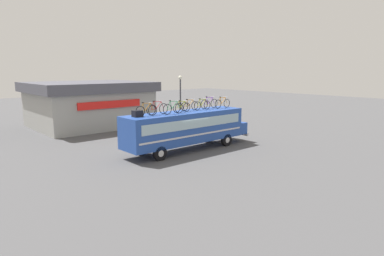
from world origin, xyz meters
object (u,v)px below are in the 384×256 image
object	(u,v)px
rooftop_bicycle_6	(202,105)
rooftop_bicycle_7	(209,103)
rooftop_bicycle_2	(157,109)
rooftop_bicycle_4	(182,107)
luggage_bag_1	(137,114)
street_lamp	(180,96)
rooftop_bicycle_5	(190,106)
rooftop_bicycle_8	(222,103)
rooftop_bicycle_3	(173,108)
bus	(187,127)
rooftop_bicycle_1	(146,110)

from	to	relation	value
rooftop_bicycle_6	rooftop_bicycle_7	xyz separation A→B (m)	(1.04, 0.30, 0.03)
rooftop_bicycle_2	rooftop_bicycle_4	bearing A→B (deg)	-1.76
luggage_bag_1	rooftop_bicycle_6	world-z (taller)	rooftop_bicycle_6
street_lamp	rooftop_bicycle_5	bearing A→B (deg)	-124.12
rooftop_bicycle_5	rooftop_bicycle_8	xyz separation A→B (m)	(3.11, -0.47, 0.01)
rooftop_bicycle_6	rooftop_bicycle_7	world-z (taller)	rooftop_bicycle_7
luggage_bag_1	rooftop_bicycle_5	bearing A→B (deg)	3.88
rooftop_bicycle_3	rooftop_bicycle_7	world-z (taller)	rooftop_bicycle_7
bus	rooftop_bicycle_4	size ratio (longest dim) A/B	6.83
rooftop_bicycle_3	street_lamp	xyz separation A→B (m)	(6.53, 7.19, 0.11)
rooftop_bicycle_3	street_lamp	distance (m)	9.72
bus	rooftop_bicycle_4	bearing A→B (deg)	170.66
rooftop_bicycle_1	rooftop_bicycle_3	distance (m)	2.07
rooftop_bicycle_2	rooftop_bicycle_5	bearing A→B (deg)	4.73
rooftop_bicycle_2	rooftop_bicycle_6	xyz separation A→B (m)	(4.21, -0.04, -0.03)
bus	rooftop_bicycle_1	distance (m)	3.94
rooftop_bicycle_4	rooftop_bicycle_8	distance (m)	4.17
rooftop_bicycle_3	rooftop_bicycle_5	bearing A→B (deg)	18.76
rooftop_bicycle_2	rooftop_bicycle_8	xyz separation A→B (m)	(6.30, -0.20, -0.02)
luggage_bag_1	rooftop_bicycle_3	bearing A→B (deg)	-8.54
rooftop_bicycle_4	rooftop_bicycle_2	bearing A→B (deg)	178.24
rooftop_bicycle_2	rooftop_bicycle_6	distance (m)	4.21
rooftop_bicycle_6	bus	bearing A→B (deg)	-176.41
rooftop_bicycle_4	street_lamp	bearing A→B (deg)	51.31
rooftop_bicycle_5	rooftop_bicycle_2	bearing A→B (deg)	-175.27
rooftop_bicycle_7	street_lamp	world-z (taller)	street_lamp
rooftop_bicycle_2	rooftop_bicycle_6	bearing A→B (deg)	-0.55
rooftop_bicycle_4	street_lamp	distance (m)	8.70
rooftop_bicycle_1	rooftop_bicycle_4	world-z (taller)	rooftop_bicycle_1
bus	rooftop_bicycle_7	bearing A→B (deg)	8.59
rooftop_bicycle_1	rooftop_bicycle_8	distance (m)	7.32
rooftop_bicycle_7	street_lamp	xyz separation A→B (m)	(2.32, 6.47, 0.11)
rooftop_bicycle_7	rooftop_bicycle_8	xyz separation A→B (m)	(1.05, -0.46, -0.02)
rooftop_bicycle_2	street_lamp	xyz separation A→B (m)	(7.57, 6.73, 0.11)
street_lamp	rooftop_bicycle_2	bearing A→B (deg)	-138.37
rooftop_bicycle_7	rooftop_bicycle_6	bearing A→B (deg)	-163.89
rooftop_bicycle_8	rooftop_bicycle_5	bearing A→B (deg)	171.42
bus	rooftop_bicycle_4	xyz separation A→B (m)	(-0.47, 0.08, 1.53)
rooftop_bicycle_5	rooftop_bicycle_7	distance (m)	2.06
rooftop_bicycle_2	rooftop_bicycle_8	world-z (taller)	rooftop_bicycle_2
rooftop_bicycle_4	rooftop_bicycle_5	size ratio (longest dim) A/B	0.95
rooftop_bicycle_1	street_lamp	distance (m)	11.03
rooftop_bicycle_3	rooftop_bicycle_5	world-z (taller)	rooftop_bicycle_3
rooftop_bicycle_4	rooftop_bicycle_7	distance (m)	3.14
bus	rooftop_bicycle_5	bearing A→B (deg)	34.39
rooftop_bicycle_6	street_lamp	bearing A→B (deg)	63.62
rooftop_bicycle_1	rooftop_bicycle_7	bearing A→B (deg)	4.14
rooftop_bicycle_1	rooftop_bicycle_5	distance (m)	4.24
luggage_bag_1	rooftop_bicycle_6	bearing A→B (deg)	0.23
luggage_bag_1	rooftop_bicycle_2	distance (m)	1.66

